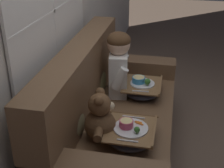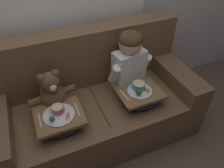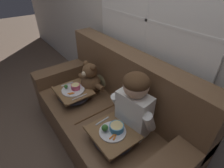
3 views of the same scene
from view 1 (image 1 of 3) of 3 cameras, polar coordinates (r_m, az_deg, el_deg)
name	(u,v)px [view 1 (image 1 of 3)]	position (r m, az deg, el deg)	size (l,w,h in m)	color
ground_plane	(119,154)	(2.88, 1.21, -12.74)	(14.00, 14.00, 0.00)	brown
wall_back_with_window	(48,7)	(2.44, -11.68, 13.64)	(8.00, 0.08, 2.60)	beige
couch	(110,121)	(2.68, -0.30, -6.74)	(1.89, 0.88, 1.00)	brown
throw_pillow_behind_child	(99,76)	(2.91, -2.41, 1.55)	(0.33, 0.16, 0.34)	#898456
throw_pillow_behind_teddy	(75,117)	(2.30, -6.71, -5.99)	(0.30, 0.14, 0.31)	tan
child_figure	(119,61)	(2.80, 1.22, 4.29)	(0.43, 0.23, 0.59)	white
teddy_bear	(101,119)	(2.25, -2.08, -6.43)	(0.41, 0.29, 0.38)	brown
lap_tray_child	(142,88)	(2.88, 5.53, -0.82)	(0.39, 0.34, 0.19)	#2D2D38
lap_tray_teddy	(131,134)	(2.27, 3.41, -9.14)	(0.38, 0.35, 0.18)	#2D2D38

